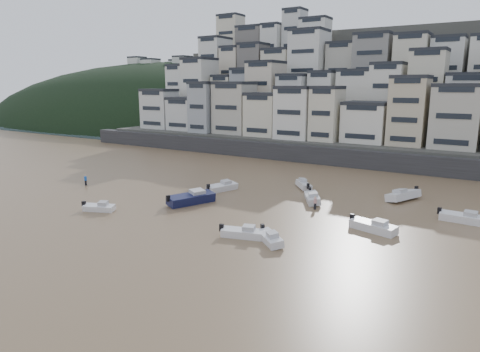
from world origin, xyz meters
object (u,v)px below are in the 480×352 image
Objects in this scene: boat_b at (270,237)px; boat_j at (99,207)px; boat_a at (243,231)px; boat_i at (403,194)px; boat_e at (312,197)px; person_blue at (86,180)px; boat_c at (191,197)px; boat_h at (304,184)px; person_pink at (315,203)px; boat_g at (463,216)px; boat_f at (222,186)px; boat_d at (373,225)px.

boat_b is 1.09× the size of boat_j.
boat_i is at bearing 49.27° from boat_a.
person_blue is at bearing -104.18° from boat_e.
boat_c is 29.57m from boat_i.
boat_c is 1.29× the size of boat_e.
person_pink is at bearing 171.95° from boat_h.
person_pink reaches higher than boat_h.
boat_i reaches higher than boat_h.
boat_i reaches higher than boat_g.
boat_g is 54.35m from person_blue.
boat_g is at bearing 26.82° from boat_a.
person_pink is (23.11, 15.44, 0.27)m from boat_j.
boat_h is 14.72m from boat_i.
boat_i reaches higher than boat_j.
person_blue is at bearing -164.85° from boat_g.
boat_c reaches higher than boat_f.
boat_h is at bearing -7.79° from boat_c.
boat_c reaches higher than person_blue.
person_blue reaches higher than boat_h.
person_blue is 1.00× the size of person_pink.
person_blue is (-37.11, 6.79, 0.22)m from boat_b.
boat_a is 34.62m from person_blue.
person_blue is (-34.73, -9.99, 0.10)m from boat_e.
boat_d is at bearing 23.31° from boat_e.
person_blue is 37.05m from person_pink.
boat_b is at bearing -116.30° from boat_d.
boat_d is 3.27× the size of person_blue.
person_pink is (5.96, -9.95, 0.17)m from boat_h.
boat_g is 44.47m from boat_j.
boat_g is 0.86× the size of boat_i.
boat_i is (24.04, 17.22, -0.12)m from boat_c.
boat_j is at bearing 168.12° from boat_a.
boat_i is (8.03, 24.50, 0.22)m from boat_b.
boat_e reaches higher than boat_b.
boat_d is 1.01× the size of boat_e.
boat_a reaches higher than boat_b.
boat_h is at bearing 169.13° from boat_g.
boat_i is at bearing -32.49° from boat_c.
boat_i is (10.41, 7.71, 0.10)m from boat_e.
boat_h is (9.34, 16.38, -0.29)m from boat_c.
boat_f is at bearing 90.57° from boat_h.
boat_d reaches higher than boat_a.
person_blue is (-13.29, 8.52, 0.27)m from boat_j.
boat_e is 3.50m from person_pink.
boat_j is at bearing -27.34° from boat_i.
boat_c is at bearing -157.19° from person_pink.
boat_f is at bearing -179.64° from boat_d.
person_blue is at bearing 130.72° from boat_f.
boat_f is 0.87× the size of boat_i.
person_blue is at bearing 152.18° from boat_a.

